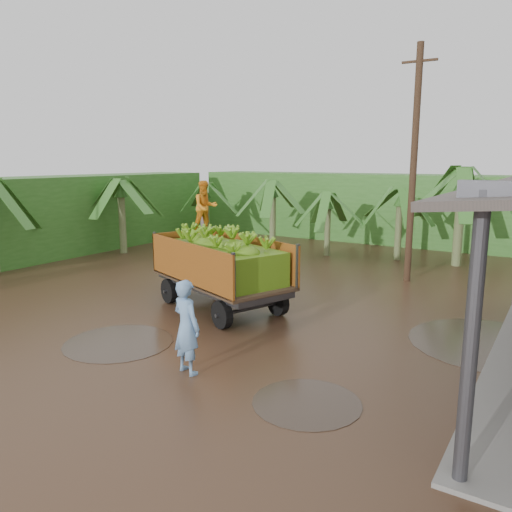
{
  "coord_description": "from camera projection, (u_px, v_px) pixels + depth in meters",
  "views": [
    {
      "loc": [
        6.22,
        -10.35,
        4.36
      ],
      "look_at": [
        -1.38,
        1.65,
        1.61
      ],
      "focal_mm": 35.0,
      "sensor_mm": 36.0,
      "label": 1
    }
  ],
  "objects": [
    {
      "name": "banana_trailer",
      "position": [
        221.0,
        263.0,
        14.6
      ],
      "size": [
        6.26,
        3.65,
        3.72
      ],
      "rotation": [
        0.0,
        0.0,
        -0.37
      ],
      "color": "#C46D1C",
      "rests_on": "ground"
    },
    {
      "name": "hedge_north",
      "position": [
        389.0,
        208.0,
        26.66
      ],
      "size": [
        22.0,
        3.0,
        3.6
      ],
      "primitive_type": "cube",
      "color": "#2D661E",
      "rests_on": "ground"
    },
    {
      "name": "ground",
      "position": [
        267.0,
        334.0,
        12.68
      ],
      "size": [
        100.0,
        100.0,
        0.0
      ],
      "primitive_type": "plane",
      "color": "black",
      "rests_on": "ground"
    },
    {
      "name": "hedge_west",
      "position": [
        52.0,
        216.0,
        23.0
      ],
      "size": [
        3.0,
        18.0,
        3.6
      ],
      "primitive_type": "cube",
      "color": "#2D661E",
      "rests_on": "ground"
    },
    {
      "name": "banana_plants",
      "position": [
        250.0,
        224.0,
        20.04
      ],
      "size": [
        24.38,
        21.33,
        4.14
      ],
      "color": "#2D661E",
      "rests_on": "ground"
    },
    {
      "name": "utility_pole",
      "position": [
        414.0,
        165.0,
        17.45
      ],
      "size": [
        1.2,
        0.24,
        8.24
      ],
      "color": "#47301E",
      "rests_on": "ground"
    },
    {
      "name": "man_blue",
      "position": [
        187.0,
        327.0,
        10.2
      ],
      "size": [
        0.82,
        0.63,
        1.99
      ],
      "primitive_type": "imported",
      "rotation": [
        0.0,
        0.0,
        2.9
      ],
      "color": "#729FD0",
      "rests_on": "ground"
    }
  ]
}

